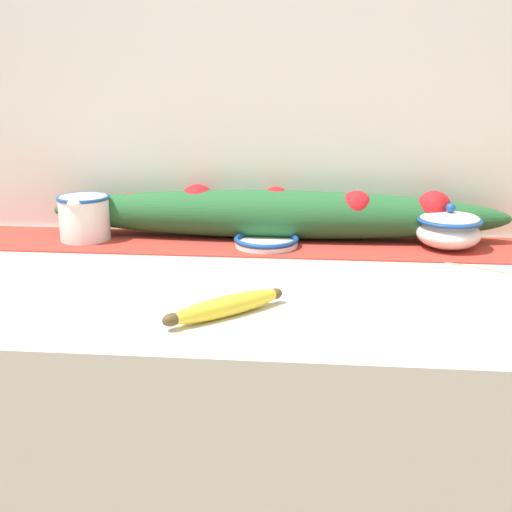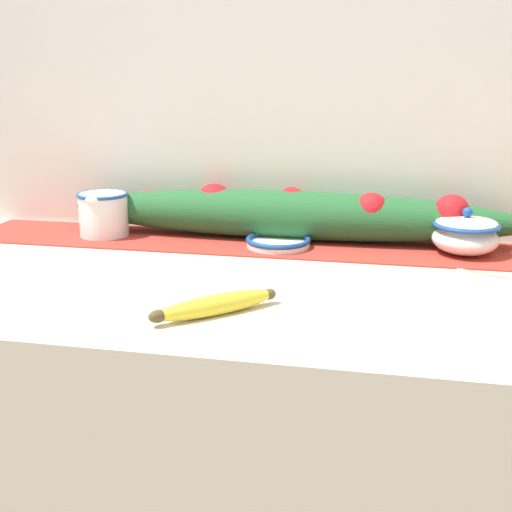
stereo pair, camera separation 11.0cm
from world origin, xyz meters
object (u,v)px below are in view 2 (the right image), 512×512
banana (215,305)px  small_dish (278,242)px  sugar_bowl (466,234)px  cream_pitcher (104,212)px

banana → small_dish: bearing=85.9°
sugar_bowl → small_dish: (-0.38, -0.02, -0.03)m
cream_pitcher → banana: (0.37, -0.42, -0.04)m
small_dish → banana: banana is taller
cream_pitcher → sugar_bowl: (0.77, -0.00, -0.01)m
cream_pitcher → small_dish: cream_pitcher is taller
small_dish → sugar_bowl: bearing=3.0°
banana → sugar_bowl: bearing=46.2°
cream_pitcher → small_dish: bearing=-3.0°
sugar_bowl → small_dish: sugar_bowl is taller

